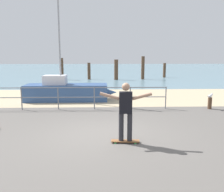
{
  "coord_description": "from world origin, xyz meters",
  "views": [
    {
      "loc": [
        -0.01,
        -7.3,
        2.48
      ],
      "look_at": [
        0.29,
        2.0,
        0.9
      ],
      "focal_mm": 38.82,
      "sensor_mm": 36.0,
      "label": 1
    }
  ],
  "objects_px": {
    "sailboat": "(70,91)",
    "skateboarder": "(126,108)",
    "bollard_short": "(210,103)",
    "seagull": "(210,96)",
    "skateboard": "(125,141)"
  },
  "relations": [
    {
      "from": "skateboarder",
      "to": "sailboat",
      "type": "bearing_deg",
      "value": 110.7
    },
    {
      "from": "sailboat",
      "to": "bollard_short",
      "type": "distance_m",
      "value": 7.16
    },
    {
      "from": "sailboat",
      "to": "seagull",
      "type": "height_order",
      "value": "sailboat"
    },
    {
      "from": "sailboat",
      "to": "bollard_short",
      "type": "xyz_separation_m",
      "value": [
        6.76,
        -2.35,
        -0.25
      ]
    },
    {
      "from": "sailboat",
      "to": "skateboarder",
      "type": "bearing_deg",
      "value": -69.3
    },
    {
      "from": "skateboarder",
      "to": "bollard_short",
      "type": "bearing_deg",
      "value": 44.78
    },
    {
      "from": "skateboard",
      "to": "sailboat",
      "type": "bearing_deg",
      "value": 110.7
    },
    {
      "from": "sailboat",
      "to": "bollard_short",
      "type": "relative_size",
      "value": 10.41
    },
    {
      "from": "bollard_short",
      "to": "seagull",
      "type": "xyz_separation_m",
      "value": [
        0.01,
        0.01,
        0.35
      ]
    },
    {
      "from": "seagull",
      "to": "skateboarder",
      "type": "bearing_deg",
      "value": -135.22
    },
    {
      "from": "bollard_short",
      "to": "seagull",
      "type": "bearing_deg",
      "value": 45.79
    },
    {
      "from": "sailboat",
      "to": "bollard_short",
      "type": "bearing_deg",
      "value": -19.18
    },
    {
      "from": "skateboard",
      "to": "skateboarder",
      "type": "height_order",
      "value": "skateboarder"
    },
    {
      "from": "skateboard",
      "to": "skateboarder",
      "type": "xyz_separation_m",
      "value": [
        0.0,
        0.0,
        0.95
      ]
    },
    {
      "from": "skateboarder",
      "to": "seagull",
      "type": "relative_size",
      "value": 4.3
    }
  ]
}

